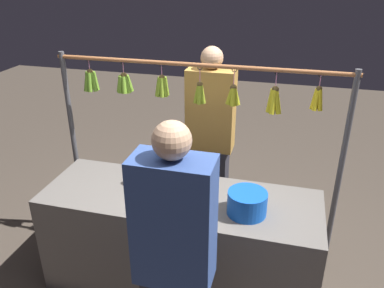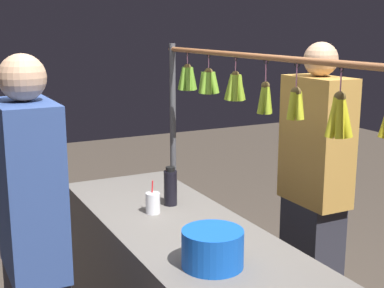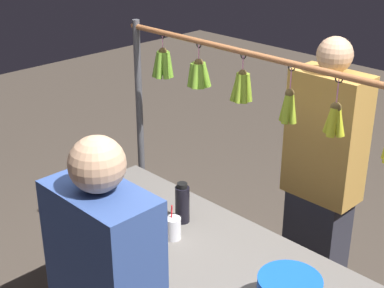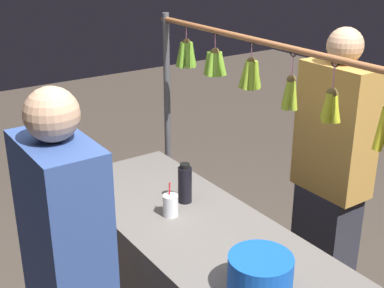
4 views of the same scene
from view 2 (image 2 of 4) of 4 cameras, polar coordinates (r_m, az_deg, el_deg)
The scene contains 6 objects.
display_rack at distance 2.97m, azimuth 6.82°, elevation 1.57°, with size 2.32×0.14×1.70m.
water_bottle at distance 3.10m, azimuth -2.29°, elevation -4.57°, with size 0.08×0.08×0.23m.
blue_bucket at distance 2.34m, azimuth 2.19°, elevation -10.96°, with size 0.27×0.27×0.16m, color blue.
drink_cup at distance 2.98m, azimuth -4.16°, elevation -6.24°, with size 0.08×0.08×0.18m.
vendor_person at distance 3.20m, azimuth 12.76°, elevation -5.42°, with size 0.41×0.22×1.74m.
customer_person at distance 2.40m, azimuth -16.30°, elevation -12.00°, with size 0.41×0.22×1.72m.
Camera 2 is at (-2.37, 1.14, 1.82)m, focal length 50.44 mm.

